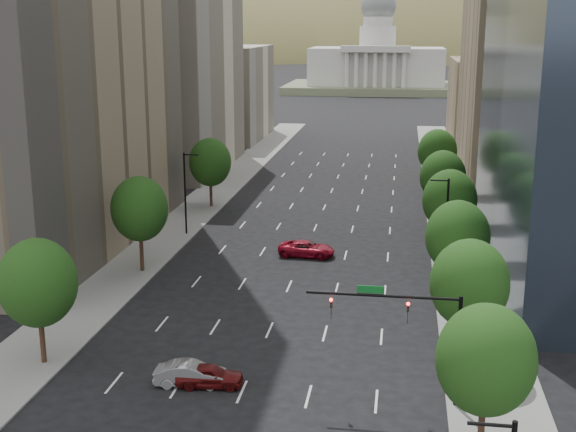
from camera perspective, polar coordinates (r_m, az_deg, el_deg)
The scene contains 23 objects.
sidewalk_left at distance 79.93m, azimuth -9.91°, elevation -2.22°, with size 6.00×200.00×0.15m, color slate.
sidewalk_right at distance 76.23m, azimuth 12.83°, elevation -3.17°, with size 6.00×200.00×0.15m, color slate.
midrise_cream_left at distance 120.75m, azimuth -8.15°, elevation 11.71°, with size 14.00×30.00×35.00m, color beige.
filler_left at distance 153.15m, azimuth -4.50°, elevation 9.10°, with size 14.00×26.00×18.00m, color beige.
parking_tan_right at distance 113.99m, azimuth 16.68°, elevation 9.88°, with size 14.00×30.00×30.00m, color #8C7759.
filler_right at distance 147.21m, azimuth 14.76°, elevation 8.09°, with size 14.00×26.00×16.00m, color #8C7759.
tree_right_0 at distance 41.54m, azimuth 14.49°, elevation -10.32°, with size 5.20×5.20×8.39m.
tree_right_1 at distance 51.61m, azimuth 13.34°, elevation -4.93°, with size 5.20×5.20×8.75m.
tree_right_2 at distance 63.09m, azimuth 12.49°, elevation -1.53°, with size 5.20×5.20×8.61m.
tree_right_3 at distance 74.64m, azimuth 11.93°, elevation 1.14°, with size 5.20×5.20×8.89m.
tree_right_4 at distance 88.41m, azimuth 11.43°, elevation 2.88°, with size 5.20×5.20×8.46m.
tree_right_5 at distance 104.10m, azimuth 11.05°, elevation 4.72°, with size 5.20×5.20×8.75m.
tree_left_0 at distance 53.02m, azimuth -18.11°, elevation -4.75°, with size 5.20×5.20×8.75m.
tree_left_1 at distance 70.65m, azimuth -10.98°, elevation 0.52°, with size 5.20×5.20×8.97m.
tree_left_2 at distance 95.08m, azimuth -5.81°, elevation 4.00°, with size 5.20×5.20×8.68m.
streetlight_rn at distance 70.00m, azimuth 11.64°, elevation -0.59°, with size 1.70×0.20×9.00m.
streetlight_ln at distance 82.78m, azimuth -7.62°, elevation 1.84°, with size 1.70×0.20×9.00m.
traffic_signal at distance 45.97m, azimuth 9.53°, elevation -7.90°, with size 9.12×0.40×7.38m.
capitol at distance 262.90m, azimuth 6.62°, elevation 11.03°, with size 60.00×40.00×35.20m.
foothills at distance 615.52m, azimuth 10.97°, elevation 8.25°, with size 720.00×413.00×263.00m.
car_maroon at distance 49.55m, azimuth -5.87°, elevation -11.71°, with size 1.73×4.30×1.46m, color #4F0D0D.
car_silver at distance 49.80m, azimuth -7.23°, elevation -11.58°, with size 1.60×4.60×1.52m, color #949499.
car_red_far at distance 75.42m, azimuth 1.39°, elevation -2.45°, with size 2.54×5.51×1.53m, color maroon.
Camera 1 is at (9.31, -12.67, 22.24)m, focal length 47.84 mm.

